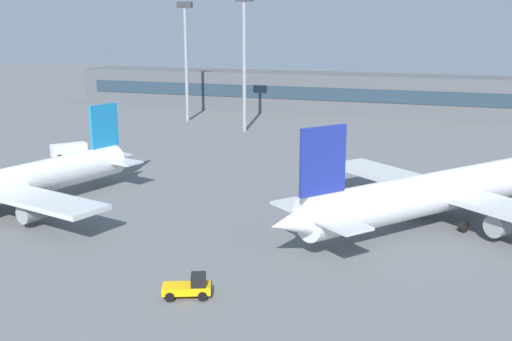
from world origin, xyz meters
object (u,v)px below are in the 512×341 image
Objects in this scene: floodlight_tower_west at (244,54)px; floodlight_tower_east at (186,53)px; service_van_white at (69,150)px; airplane_mid at (460,188)px; baggage_tug_yellow at (190,287)px.

floodlight_tower_west reaches higher than floodlight_tower_east.
service_van_white is at bearing -119.73° from floodlight_tower_west.
floodlight_tower_west is 18.01m from floodlight_tower_east.
floodlight_tower_west reaches higher than airplane_mid.
service_van_white is 0.21× the size of floodlight_tower_west.
airplane_mid is 1.54× the size of floodlight_tower_west.
airplane_mid is 7.26× the size of service_van_white.
floodlight_tower_west is 1.03× the size of floodlight_tower_east.
floodlight_tower_west reaches higher than service_van_white.
service_van_white is at bearing -92.18° from floodlight_tower_east.
airplane_mid is 31.71m from baggage_tug_yellow.
service_van_white is (-56.92, 12.83, -2.39)m from airplane_mid.
floodlight_tower_east is (-15.93, 8.40, -0.40)m from floodlight_tower_west.
floodlight_tower_east reaches higher than baggage_tug_yellow.
service_van_white reaches higher than baggage_tug_yellow.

